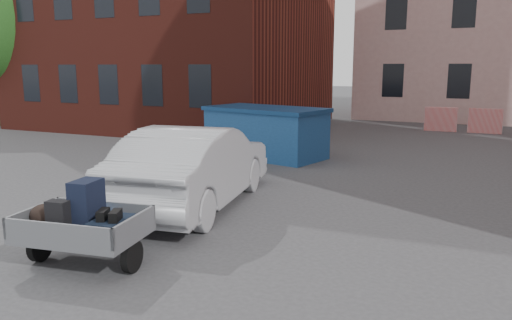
% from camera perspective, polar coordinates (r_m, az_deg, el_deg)
% --- Properties ---
extents(ground, '(120.00, 120.00, 0.00)m').
position_cam_1_polar(ground, '(8.60, -4.18, -7.62)').
color(ground, '#38383A').
rests_on(ground, ground).
extents(far_building, '(6.00, 6.00, 8.00)m').
position_cam_1_polar(far_building, '(37.73, -15.71, 12.29)').
color(far_building, maroon).
rests_on(far_building, ground).
extents(barriers, '(4.70, 0.18, 1.00)m').
position_cam_1_polar(barriers, '(22.30, 24.72, 4.07)').
color(barriers, red).
rests_on(barriers, ground).
extents(trailer, '(1.74, 1.90, 1.20)m').
position_cam_1_polar(trailer, '(7.17, -19.26, -6.88)').
color(trailer, black).
rests_on(trailer, ground).
extents(dumpster, '(3.89, 2.65, 1.49)m').
position_cam_1_polar(dumpster, '(14.98, 1.11, 3.23)').
color(dumpster, '#1D4D8C').
rests_on(dumpster, ground).
extents(silver_car, '(2.35, 4.98, 1.58)m').
position_cam_1_polar(silver_car, '(9.74, -6.94, -0.69)').
color(silver_car, '#A4A6AB').
rests_on(silver_car, ground).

